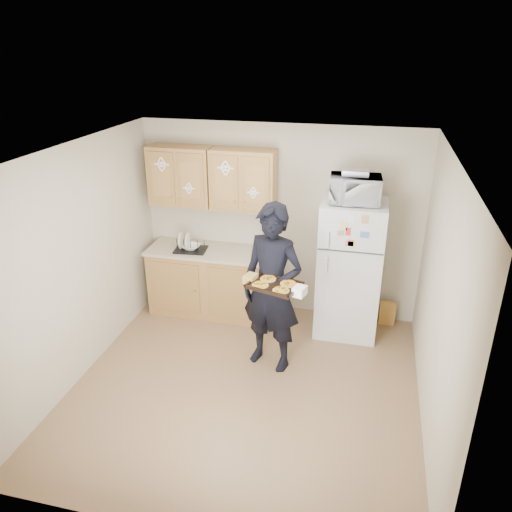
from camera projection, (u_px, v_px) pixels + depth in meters
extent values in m
plane|color=brown|center=(245.00, 386.00, 5.34)|extent=(3.60, 3.60, 0.00)
plane|color=white|center=(243.00, 154.00, 4.34)|extent=(3.60, 3.60, 0.00)
cube|color=#BAAF97|center=(280.00, 222.00, 6.45)|extent=(3.60, 0.04, 2.50)
cube|color=#BAAF97|center=(174.00, 403.00, 3.24)|extent=(3.60, 0.04, 2.50)
cube|color=#BAAF97|center=(79.00, 264.00, 5.23)|extent=(0.04, 3.60, 2.50)
cube|color=#BAAF97|center=(439.00, 303.00, 4.46)|extent=(0.04, 3.60, 2.50)
cube|color=silver|center=(350.00, 269.00, 6.07)|extent=(0.75, 0.70, 1.70)
cube|color=#955A33|center=(212.00, 282.00, 6.67)|extent=(1.60, 0.60, 0.86)
cube|color=tan|center=(210.00, 251.00, 6.49)|extent=(1.64, 0.64, 0.04)
cube|color=#955A33|center=(181.00, 176.00, 6.32)|extent=(0.80, 0.33, 0.75)
cube|color=#955A33|center=(243.00, 180.00, 6.14)|extent=(0.80, 0.33, 0.75)
cube|color=#DEA44E|center=(387.00, 313.00, 6.45)|extent=(0.20, 0.07, 0.32)
imported|color=black|center=(272.00, 289.00, 5.36)|extent=(0.79, 0.63, 1.90)
cube|color=black|center=(274.00, 286.00, 5.01)|extent=(0.58, 0.49, 0.04)
cylinder|color=orange|center=(260.00, 285.00, 4.99)|extent=(0.17, 0.17, 0.02)
cylinder|color=orange|center=(281.00, 290.00, 4.89)|extent=(0.17, 0.17, 0.02)
cylinder|color=orange|center=(268.00, 278.00, 5.13)|extent=(0.17, 0.17, 0.02)
cylinder|color=orange|center=(288.00, 283.00, 5.02)|extent=(0.17, 0.17, 0.02)
imported|color=silver|center=(355.00, 189.00, 5.63)|extent=(0.59, 0.42, 0.32)
cube|color=#AAABB1|center=(356.00, 172.00, 5.58)|extent=(0.30, 0.21, 0.06)
cube|color=black|center=(190.00, 245.00, 6.44)|extent=(0.43, 0.34, 0.16)
imported|color=silver|center=(191.00, 247.00, 6.45)|extent=(0.25, 0.25, 0.06)
imported|color=silver|center=(261.00, 250.00, 6.22)|extent=(0.10, 0.10, 0.20)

